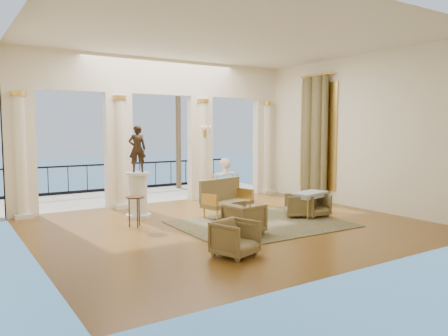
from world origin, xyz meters
TOP-DOWN VIEW (x-y plane):
  - floor at (0.00, 0.00)m, footprint 9.00×9.00m
  - room_walls at (0.00, -1.12)m, footprint 9.00×9.00m
  - arcade at (-0.00, 3.82)m, footprint 9.00×0.56m
  - terrace at (0.00, 5.80)m, footprint 10.00×3.60m
  - balustrade at (0.00, 7.40)m, footprint 9.00×0.06m
  - palm_tree at (2.00, 6.60)m, footprint 2.00×2.00m
  - curtain at (4.28, 1.50)m, footprint 0.33×1.40m
  - window_frame at (4.47, 1.50)m, footprint 0.04×1.60m
  - wall_sconce at (1.40, 3.51)m, footprint 0.30×0.11m
  - rug at (0.71, -0.36)m, footprint 4.04×3.17m
  - armchair_a at (-1.35, -2.23)m, footprint 0.88×0.86m
  - armchair_b at (2.48, -0.39)m, footprint 0.70×0.66m
  - armchair_c at (2.08, -0.18)m, footprint 0.87×0.88m
  - armchair_d at (-0.22, -0.94)m, footprint 0.79×0.83m
  - settee at (0.56, 1.06)m, footprint 1.60×0.96m
  - game_table at (2.36, -0.35)m, footprint 1.07×0.74m
  - pedestal at (-1.51, 2.09)m, footprint 0.66×0.66m
  - statue at (-1.51, 2.09)m, footprint 0.51×0.41m
  - console_table at (2.20, 3.55)m, footprint 0.97×0.68m
  - urn at (2.20, 3.55)m, footprint 0.39×0.39m
  - side_table at (-2.00, 1.06)m, footprint 0.45×0.45m

SIDE VIEW (x-z plane):
  - terrace at x=0.00m, z-range -0.10..0.00m
  - floor at x=0.00m, z-range 0.00..0.00m
  - rug at x=0.71m, z-range 0.00..0.02m
  - armchair_c at x=2.08m, z-range 0.00..0.67m
  - armchair_b at x=2.48m, z-range 0.00..0.68m
  - armchair_a at x=-1.35m, z-range 0.00..0.73m
  - armchair_d at x=-0.22m, z-range 0.00..0.77m
  - balustrade at x=0.00m, z-range -0.11..0.92m
  - settee at x=0.56m, z-range -0.01..0.99m
  - pedestal at x=-1.51m, z-range -0.02..1.19m
  - game_table at x=2.36m, z-range 0.27..0.94m
  - side_table at x=-2.00m, z-range 0.26..1.00m
  - console_table at x=2.20m, z-range 0.28..1.14m
  - urn at x=2.20m, z-range 0.89..1.41m
  - statue at x=-1.51m, z-range 1.21..2.44m
  - curtain at x=4.28m, z-range -0.03..4.06m
  - window_frame at x=4.47m, z-range 0.40..3.80m
  - wall_sconce at x=1.40m, z-range 2.06..2.40m
  - arcade at x=0.00m, z-range 0.33..4.83m
  - room_walls at x=0.00m, z-range -1.62..7.38m
  - palm_tree at x=2.00m, z-range 1.84..6.34m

